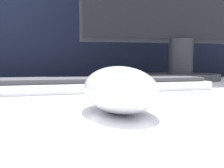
# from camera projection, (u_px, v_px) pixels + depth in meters

# --- Properties ---
(partition_panel) EXTENTS (5.00, 0.03, 1.47)m
(partition_panel) POSITION_uv_depth(u_px,v_px,m) (74.00, 71.00, 1.04)
(partition_panel) COLOR black
(partition_panel) RESTS_ON ground_plane
(computer_mouse_near) EXTENTS (0.08, 0.13, 0.05)m
(computer_mouse_near) POSITION_uv_depth(u_px,v_px,m) (118.00, 89.00, 0.26)
(computer_mouse_near) COLOR white
(computer_mouse_near) RESTS_ON desk
(keyboard) EXTENTS (0.43, 0.17, 0.02)m
(keyboard) POSITION_uv_depth(u_px,v_px,m) (98.00, 84.00, 0.49)
(keyboard) COLOR white
(keyboard) RESTS_ON desk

